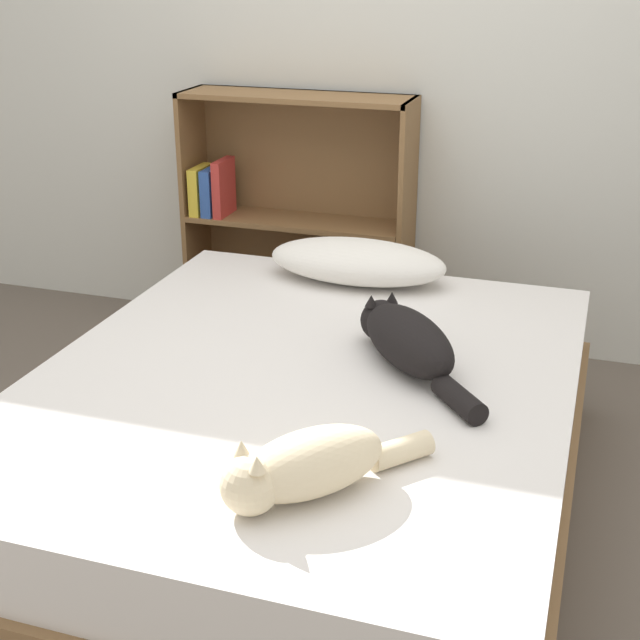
{
  "coord_description": "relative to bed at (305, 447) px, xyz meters",
  "views": [
    {
      "loc": [
        0.71,
        -2.05,
        1.52
      ],
      "look_at": [
        0.0,
        0.14,
        0.56
      ],
      "focal_mm": 50.0,
      "sensor_mm": 36.0,
      "label": 1
    }
  ],
  "objects": [
    {
      "name": "ground_plane",
      "position": [
        0.0,
        0.0,
        -0.22
      ],
      "size": [
        8.0,
        8.0,
        0.0
      ],
      "primitive_type": "plane",
      "color": "brown"
    },
    {
      "name": "wall_back",
      "position": [
        0.0,
        1.38,
        1.03
      ],
      "size": [
        8.0,
        0.06,
        2.5
      ],
      "color": "silver",
      "rests_on": "ground_plane"
    },
    {
      "name": "bookshelf",
      "position": [
        -0.48,
        1.26,
        0.29
      ],
      "size": [
        0.91,
        0.26,
        1.0
      ],
      "color": "brown",
      "rests_on": "ground_plane"
    },
    {
      "name": "pillow",
      "position": [
        -0.06,
        0.73,
        0.3
      ],
      "size": [
        0.61,
        0.29,
        0.14
      ],
      "color": "white",
      "rests_on": "bed"
    },
    {
      "name": "cat_dark",
      "position": [
        0.25,
        0.14,
        0.31
      ],
      "size": [
        0.45,
        0.5,
        0.15
      ],
      "rotation": [
        0.0,
        0.0,
        2.28
      ],
      "color": "black",
      "rests_on": "bed"
    },
    {
      "name": "bed",
      "position": [
        0.0,
        0.0,
        0.0
      ],
      "size": [
        1.46,
        1.82,
        0.46
      ],
      "color": "brown",
      "rests_on": "ground_plane"
    },
    {
      "name": "cat_light",
      "position": [
        0.19,
        -0.55,
        0.3
      ],
      "size": [
        0.39,
        0.43,
        0.15
      ],
      "rotation": [
        0.0,
        0.0,
        3.99
      ],
      "color": "beige",
      "rests_on": "bed"
    }
  ]
}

